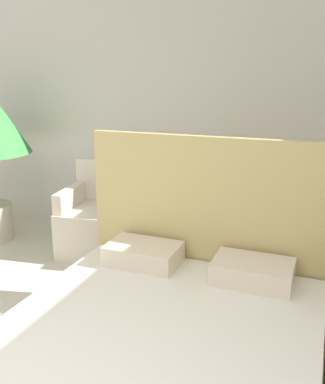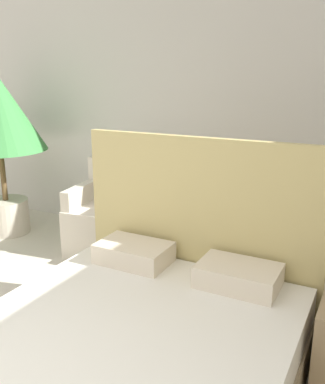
{
  "view_description": "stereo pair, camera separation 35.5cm",
  "coord_description": "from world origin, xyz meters",
  "px_view_note": "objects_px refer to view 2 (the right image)",
  "views": [
    {
      "loc": [
        1.22,
        -0.57,
        1.79
      ],
      "look_at": [
        -0.04,
        2.61,
        0.84
      ],
      "focal_mm": 40.0,
      "sensor_mm": 36.0,
      "label": 1
    },
    {
      "loc": [
        1.54,
        -0.42,
        1.79
      ],
      "look_at": [
        -0.04,
        2.61,
        0.84
      ],
      "focal_mm": 40.0,
      "sensor_mm": 36.0,
      "label": 2
    }
  ],
  "objects_px": {
    "side_table": "(136,239)",
    "armchair_near_window_left": "(103,221)",
    "bed": "(133,355)",
    "armchair_near_window_right": "(175,235)"
  },
  "relations": [
    {
      "from": "side_table",
      "to": "armchair_near_window_right",
      "type": "bearing_deg",
      "value": 4.05
    },
    {
      "from": "armchair_near_window_left",
      "to": "armchair_near_window_right",
      "type": "distance_m",
      "value": 0.84
    },
    {
      "from": "bed",
      "to": "armchair_near_window_right",
      "type": "distance_m",
      "value": 1.82
    },
    {
      "from": "bed",
      "to": "side_table",
      "type": "distance_m",
      "value": 1.97
    },
    {
      "from": "armchair_near_window_left",
      "to": "side_table",
      "type": "distance_m",
      "value": 0.44
    },
    {
      "from": "armchair_near_window_right",
      "to": "side_table",
      "type": "distance_m",
      "value": 0.43
    },
    {
      "from": "side_table",
      "to": "armchair_near_window_left",
      "type": "bearing_deg",
      "value": 176.01
    },
    {
      "from": "bed",
      "to": "armchair_near_window_right",
      "type": "xyz_separation_m",
      "value": [
        -0.58,
        1.72,
        0.01
      ]
    },
    {
      "from": "bed",
      "to": "armchair_near_window_right",
      "type": "height_order",
      "value": "bed"
    },
    {
      "from": "bed",
      "to": "armchair_near_window_left",
      "type": "bearing_deg",
      "value": 129.55
    }
  ]
}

